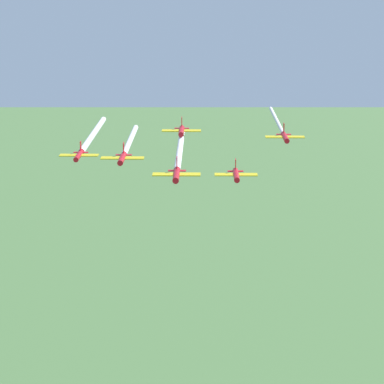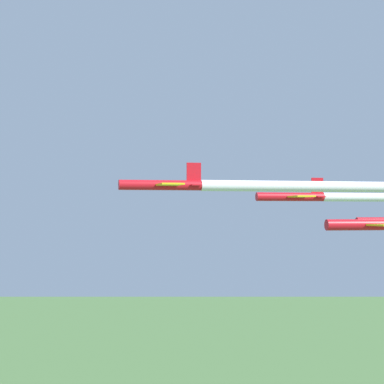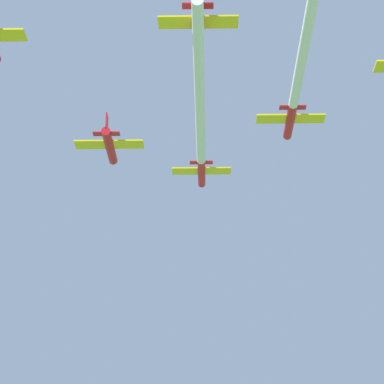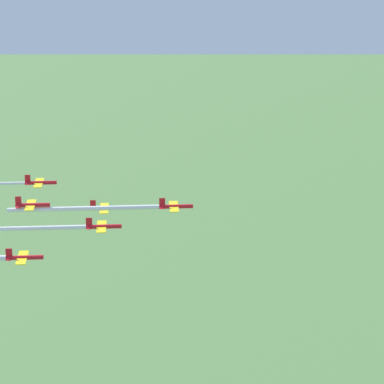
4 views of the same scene
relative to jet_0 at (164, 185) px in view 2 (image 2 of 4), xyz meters
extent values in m
cylinder|color=red|center=(0.15, 0.28, -0.04)|extent=(4.65, 7.53, 0.98)
cube|color=yellow|center=(-0.10, -0.19, -0.04)|extent=(7.61, 5.42, 0.16)
cube|color=red|center=(-1.41, -2.62, 1.19)|extent=(0.78, 1.32, 1.96)
cube|color=red|center=(-1.41, -2.62, -0.04)|extent=(2.98, 2.21, 0.11)
cylinder|color=red|center=(-16.52, -9.87, -3.76)|extent=(4.65, 7.53, 0.98)
cube|color=yellow|center=(-16.78, -10.34, -3.76)|extent=(7.61, 5.42, 0.16)
cylinder|color=red|center=(0.92, -19.22, -0.85)|extent=(4.65, 7.53, 0.98)
cube|color=yellow|center=(0.67, -19.69, -0.85)|extent=(7.61, 5.42, 0.16)
cube|color=red|center=(-0.64, -22.13, 0.38)|extent=(0.78, 1.32, 1.96)
cube|color=red|center=(-0.64, -22.13, -0.85)|extent=(2.98, 2.21, 0.11)
cylinder|color=white|center=(-10.17, -18.97, -0.04)|extent=(17.81, 31.94, 1.08)
camera|label=1|loc=(61.44, 123.18, 30.39)|focal=85.00mm
camera|label=2|loc=(-55.87, 44.98, -2.84)|focal=70.00mm
camera|label=3|loc=(-49.86, -94.70, -43.94)|focal=85.00mm
camera|label=4|loc=(173.56, -103.07, 74.33)|focal=85.00mm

